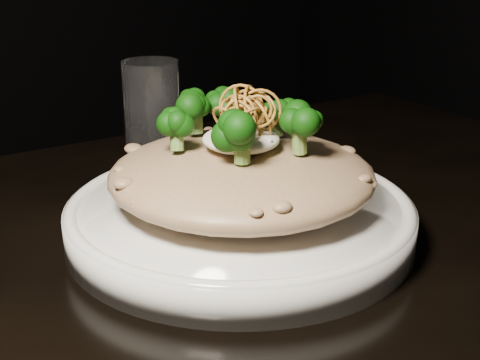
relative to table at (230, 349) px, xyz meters
name	(u,v)px	position (x,y,z in m)	size (l,w,h in m)	color
table	(230,349)	(0.00, 0.00, 0.00)	(1.10, 0.80, 0.75)	black
plate	(240,220)	(0.04, 0.04, 0.10)	(0.31, 0.31, 0.03)	white
risotto	(242,174)	(0.04, 0.05, 0.14)	(0.24, 0.24, 0.05)	brown
broccoli	(243,118)	(0.04, 0.05, 0.19)	(0.14, 0.14, 0.05)	black
cheese	(241,139)	(0.04, 0.04, 0.18)	(0.07, 0.07, 0.02)	white
shallots	(245,108)	(0.04, 0.04, 0.20)	(0.05, 0.05, 0.04)	olive
drinking_glass	(152,110)	(0.07, 0.29, 0.14)	(0.07, 0.07, 0.12)	white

